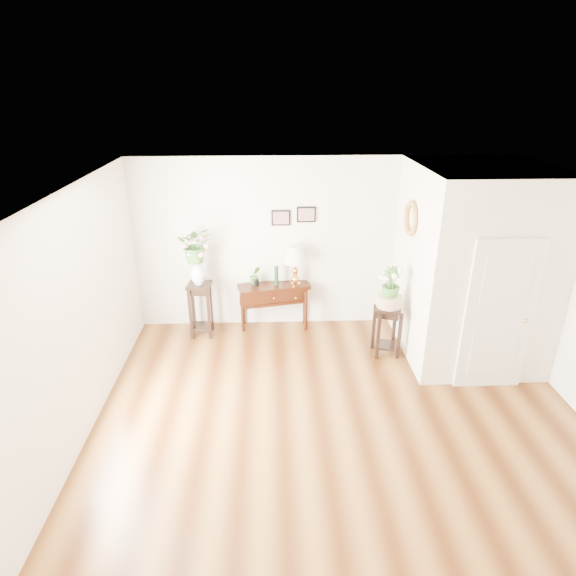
{
  "coord_description": "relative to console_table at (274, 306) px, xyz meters",
  "views": [
    {
      "loc": [
        -0.82,
        -4.64,
        3.86
      ],
      "look_at": [
        -0.59,
        1.3,
        1.27
      ],
      "focal_mm": 30.0,
      "sensor_mm": 36.0,
      "label": 1
    }
  ],
  "objects": [
    {
      "name": "floor",
      "position": [
        0.78,
        -2.57,
        -0.39
      ],
      "size": [
        6.0,
        5.5,
        0.02
      ],
      "primitive_type": "cube",
      "color": "brown",
      "rests_on": "ground"
    },
    {
      "name": "ceiling",
      "position": [
        0.78,
        -2.57,
        2.41
      ],
      "size": [
        6.0,
        5.5,
        0.02
      ],
      "primitive_type": "cube",
      "color": "white",
      "rests_on": "ground"
    },
    {
      "name": "wall_back",
      "position": [
        0.78,
        0.18,
        1.01
      ],
      "size": [
        6.0,
        0.02,
        2.8
      ],
      "primitive_type": "cube",
      "color": "silver",
      "rests_on": "ground"
    },
    {
      "name": "wall_front",
      "position": [
        0.78,
        -5.32,
        1.01
      ],
      "size": [
        6.0,
        0.02,
        2.8
      ],
      "primitive_type": "cube",
      "color": "silver",
      "rests_on": "ground"
    },
    {
      "name": "wall_left",
      "position": [
        -2.22,
        -2.57,
        1.01
      ],
      "size": [
        0.02,
        5.5,
        2.8
      ],
      "primitive_type": "cube",
      "color": "silver",
      "rests_on": "ground"
    },
    {
      "name": "partition",
      "position": [
        2.88,
        -0.79,
        1.01
      ],
      "size": [
        1.8,
        1.95,
        2.8
      ],
      "primitive_type": "cube",
      "color": "silver",
      "rests_on": "floor"
    },
    {
      "name": "door",
      "position": [
        2.88,
        -1.79,
        0.66
      ],
      "size": [
        0.9,
        0.05,
        2.1
      ],
      "primitive_type": "cube",
      "color": "silver",
      "rests_on": "floor"
    },
    {
      "name": "art_print_left",
      "position": [
        0.13,
        0.16,
        1.46
      ],
      "size": [
        0.3,
        0.02,
        0.25
      ],
      "primitive_type": "cube",
      "color": "black",
      "rests_on": "wall_back"
    },
    {
      "name": "art_print_right",
      "position": [
        0.53,
        0.16,
        1.51
      ],
      "size": [
        0.3,
        0.02,
        0.25
      ],
      "primitive_type": "cube",
      "color": "black",
      "rests_on": "wall_back"
    },
    {
      "name": "wall_ornament",
      "position": [
        1.94,
        -0.67,
        1.66
      ],
      "size": [
        0.07,
        0.51,
        0.51
      ],
      "primitive_type": "torus",
      "rotation": [
        0.0,
        1.57,
        0.0
      ],
      "color": "#AB763B",
      "rests_on": "partition"
    },
    {
      "name": "console_table",
      "position": [
        0.0,
        0.0,
        0.0
      ],
      "size": [
        1.21,
        0.61,
        0.77
      ],
      "primitive_type": "cube",
      "rotation": [
        0.0,
        0.0,
        0.2
      ],
      "color": "black",
      "rests_on": "floor"
    },
    {
      "name": "table_lamp",
      "position": [
        0.35,
        0.0,
        0.74
      ],
      "size": [
        0.45,
        0.45,
        0.67
      ],
      "primitive_type": "cube",
      "rotation": [
        0.0,
        0.0,
        -0.21
      ],
      "color": "#BF8743",
      "rests_on": "console_table"
    },
    {
      "name": "green_vase",
      "position": [
        0.04,
        0.0,
        0.56
      ],
      "size": [
        0.07,
        0.07,
        0.32
      ],
      "primitive_type": "cylinder",
      "rotation": [
        0.0,
        0.0,
        -0.08
      ],
      "color": "#0E341B",
      "rests_on": "console_table"
    },
    {
      "name": "potted_plant",
      "position": [
        -0.3,
        0.0,
        0.54
      ],
      "size": [
        0.2,
        0.18,
        0.31
      ],
      "primitive_type": "imported",
      "rotation": [
        0.0,
        0.0,
        0.27
      ],
      "color": "#356B29",
      "rests_on": "console_table"
    },
    {
      "name": "plant_stand_a",
      "position": [
        -1.18,
        -0.21,
        0.06
      ],
      "size": [
        0.39,
        0.39,
        0.9
      ],
      "primitive_type": "cube",
      "rotation": [
        0.0,
        0.0,
        -0.11
      ],
      "color": "black",
      "rests_on": "floor"
    },
    {
      "name": "porcelain_vase",
      "position": [
        -1.18,
        -0.21,
        0.74
      ],
      "size": [
        0.25,
        0.25,
        0.41
      ],
      "primitive_type": null,
      "rotation": [
        0.0,
        0.0,
        -0.08
      ],
      "color": "silver",
      "rests_on": "plant_stand_a"
    },
    {
      "name": "lily_arrangement",
      "position": [
        -1.18,
        -0.21,
        1.2
      ],
      "size": [
        0.56,
        0.5,
        0.57
      ],
      "primitive_type": "imported",
      "rotation": [
        0.0,
        0.0,
        0.11
      ],
      "color": "#356B29",
      "rests_on": "porcelain_vase"
    },
    {
      "name": "plant_stand_b",
      "position": [
        1.68,
        -0.91,
        0.01
      ],
      "size": [
        0.47,
        0.47,
        0.8
      ],
      "primitive_type": "cube",
      "rotation": [
        0.0,
        0.0,
        -0.28
      ],
      "color": "black",
      "rests_on": "floor"
    },
    {
      "name": "ceramic_bowl",
      "position": [
        1.68,
        -0.91,
        0.49
      ],
      "size": [
        0.38,
        0.38,
        0.17
      ],
      "primitive_type": "cylinder",
      "rotation": [
        0.0,
        0.0,
        -0.01
      ],
      "color": "beige",
      "rests_on": "plant_stand_b"
    },
    {
      "name": "narcissus",
      "position": [
        1.68,
        -0.91,
        0.77
      ],
      "size": [
        0.36,
        0.36,
        0.48
      ],
      "primitive_type": "imported",
      "rotation": [
        0.0,
        0.0,
        -0.4
      ],
      "color": "#356B29",
      "rests_on": "ceramic_bowl"
    }
  ]
}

